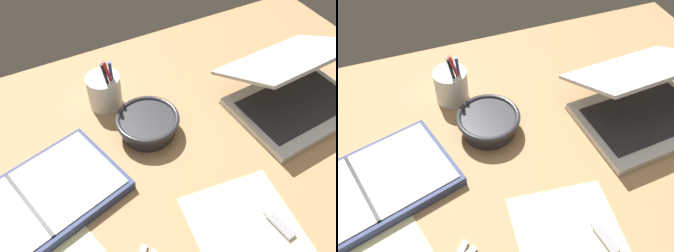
% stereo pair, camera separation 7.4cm
% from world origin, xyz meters
% --- Properties ---
extents(desk_top, '(1.40, 1.00, 0.02)m').
position_xyz_m(desk_top, '(0.00, 0.00, 0.01)').
color(desk_top, tan).
rests_on(desk_top, ground).
extents(laptop, '(0.32, 0.30, 0.18)m').
position_xyz_m(laptop, '(0.33, 0.05, 0.07)').
color(laptop, silver).
rests_on(laptop, desk_top).
extents(bowl, '(0.15, 0.15, 0.05)m').
position_xyz_m(bowl, '(-0.03, 0.13, 0.05)').
color(bowl, '#2D2D33').
rests_on(bowl, desk_top).
extents(pen_cup, '(0.08, 0.08, 0.16)m').
position_xyz_m(pen_cup, '(-0.09, 0.26, 0.07)').
color(pen_cup, white).
rests_on(pen_cup, desk_top).
extents(planner, '(0.42, 0.30, 0.03)m').
position_xyz_m(planner, '(-0.34, 0.05, 0.03)').
color(planner, navy).
rests_on(planner, desk_top).
extents(paper_sheet_front, '(0.23, 0.29, 0.00)m').
position_xyz_m(paper_sheet_front, '(0.02, -0.21, 0.02)').
color(paper_sheet_front, '#F4EFB2').
rests_on(paper_sheet_front, desk_top).
extents(usb_drive, '(0.03, 0.07, 0.01)m').
position_xyz_m(usb_drive, '(0.09, -0.22, 0.02)').
color(usb_drive, '#99999E').
rests_on(usb_drive, desk_top).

